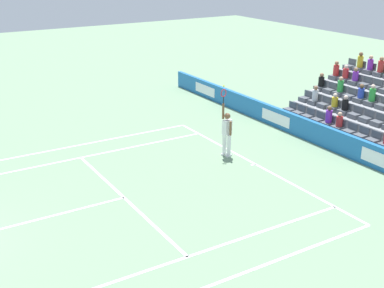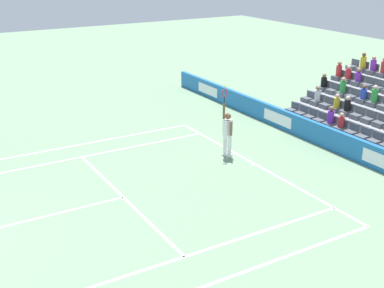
# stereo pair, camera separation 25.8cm
# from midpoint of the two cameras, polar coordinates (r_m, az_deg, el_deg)

# --- Properties ---
(line_baseline) EXTENTS (10.97, 0.10, 0.01)m
(line_baseline) POSITION_cam_midpoint_polar(r_m,az_deg,el_deg) (19.78, 7.47, -2.27)
(line_baseline) COLOR white
(line_baseline) RESTS_ON ground
(line_service) EXTENTS (8.23, 0.10, 0.01)m
(line_service) POSITION_cam_midpoint_polar(r_m,az_deg,el_deg) (17.22, -7.25, -5.89)
(line_service) COLOR white
(line_service) RESTS_ON ground
(line_centre_service) EXTENTS (0.10, 6.40, 0.01)m
(line_centre_service) POSITION_cam_midpoint_polar(r_m,az_deg,el_deg) (16.40, -17.64, -8.20)
(line_centre_service) COLOR white
(line_centre_service) RESTS_ON ground
(line_singles_sideline_left) EXTENTS (0.10, 11.89, 0.01)m
(line_singles_sideline_left) POSITION_cam_midpoint_polar(r_m,az_deg,el_deg) (20.63, -13.01, -1.65)
(line_singles_sideline_left) COLOR white
(line_singles_sideline_left) RESTS_ON ground
(line_singles_sideline_right) EXTENTS (0.10, 11.89, 0.01)m
(line_singles_sideline_right) POSITION_cam_midpoint_polar(r_m,az_deg,el_deg) (13.81, -1.98, -12.96)
(line_singles_sideline_right) COLOR white
(line_singles_sideline_right) RESTS_ON ground
(line_doubles_sideline_left) EXTENTS (0.10, 11.89, 0.01)m
(line_doubles_sideline_left) POSITION_cam_midpoint_polar(r_m,az_deg,el_deg) (21.86, -14.13, -0.47)
(line_doubles_sideline_left) COLOR white
(line_doubles_sideline_left) RESTS_ON ground
(line_centre_mark) EXTENTS (0.10, 0.20, 0.01)m
(line_centre_mark) POSITION_cam_midpoint_polar(r_m,az_deg,el_deg) (19.72, 7.24, -2.32)
(line_centre_mark) COLOR white
(line_centre_mark) RESTS_ON ground
(sponsor_barrier) EXTENTS (24.08, 0.22, 0.91)m
(sponsor_barrier) POSITION_cam_midpoint_polar(r_m,az_deg,el_deg) (21.90, 15.02, 0.75)
(sponsor_barrier) COLOR #1E66AD
(sponsor_barrier) RESTS_ON ground
(tennis_player) EXTENTS (0.54, 0.41, 2.85)m
(tennis_player) POSITION_cam_midpoint_polar(r_m,az_deg,el_deg) (20.13, 4.33, 1.29)
(tennis_player) COLOR white
(tennis_player) RESTS_ON ground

